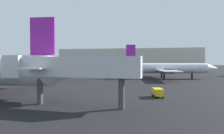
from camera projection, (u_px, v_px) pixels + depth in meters
name	position (u px, v px, depth m)	size (l,w,h in m)	color
airplane_distant	(166.00, 68.00, 62.99)	(30.82, 26.85, 10.48)	silver
airplane_far_left	(39.00, 66.00, 91.86)	(30.59, 18.70, 8.44)	#B2BCCC
jet_bridge	(63.00, 68.00, 24.57)	(17.10, 3.26, 6.08)	silver
baggage_cart	(158.00, 92.00, 30.40)	(1.80, 2.61, 1.30)	gold
light_mast_left	(45.00, 53.00, 106.66)	(2.40, 0.50, 16.83)	slate
terminal_building	(129.00, 60.00, 123.54)	(81.37, 19.31, 12.60)	beige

